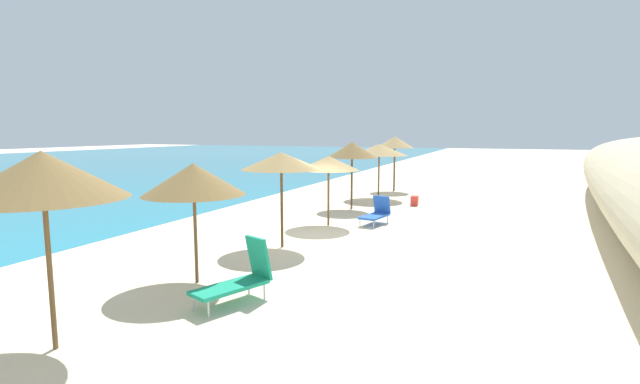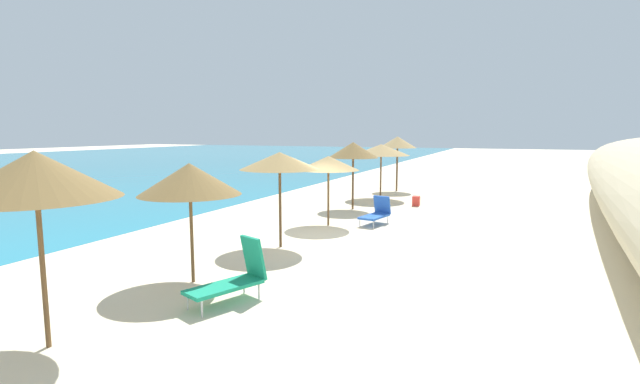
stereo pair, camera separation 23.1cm
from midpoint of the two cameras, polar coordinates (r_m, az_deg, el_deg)
name	(u,v)px [view 2 (the right image)]	position (r m, az deg, el deg)	size (l,w,h in m)	color
ground_plane	(322,239)	(14.05, 0.76, -5.74)	(160.00, 160.00, 0.00)	beige
beach_umbrella_1	(35,175)	(7.71, -30.80, 1.81)	(2.33, 2.33, 2.94)	brown
beach_umbrella_2	(190,179)	(10.02, -15.06, 1.53)	(2.14, 2.14, 2.55)	brown
beach_umbrella_3	(280,161)	(12.74, -4.45, 3.81)	(2.20, 2.20, 2.64)	brown
beach_umbrella_4	(328,163)	(15.72, 1.46, 3.54)	(2.10, 2.10, 2.38)	brown
beach_umbrella_5	(353,150)	(19.15, 4.43, 5.14)	(2.08, 2.08, 2.77)	brown
beach_umbrella_6	(381,150)	(22.29, 7.81, 5.14)	(2.70, 2.70, 2.61)	brown
beach_umbrella_7	(398,142)	(25.40, 9.75, 6.01)	(2.02, 2.02, 2.94)	brown
lounge_chair_0	(377,213)	(16.28, 7.36, -2.57)	(1.44, 0.85, 0.95)	blue
lounge_chair_1	(234,277)	(9.03, -9.76, -10.23)	(1.64, 1.09, 1.19)	#199972
cooler_box	(416,201)	(20.58, 12.02, -1.08)	(0.41, 0.30, 0.42)	red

